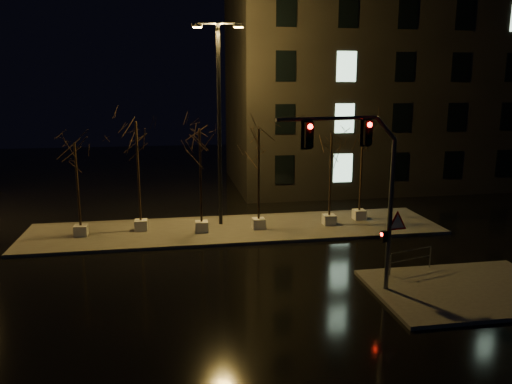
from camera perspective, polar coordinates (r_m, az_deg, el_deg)
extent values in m
plane|color=black|center=(21.25, -0.10, -9.01)|extent=(90.00, 90.00, 0.00)
cube|color=#44423D|center=(26.84, -2.26, -4.27)|extent=(22.00, 5.00, 0.15)
cube|color=#44423D|center=(20.78, 22.87, -10.30)|extent=(7.00, 5.00, 0.15)
cube|color=black|center=(41.33, 15.34, 11.54)|extent=(25.00, 12.00, 15.00)
cube|color=silver|center=(26.91, -19.37, -4.16)|extent=(0.65, 0.65, 0.55)
cylinder|color=black|center=(26.37, -19.73, 0.79)|extent=(0.11, 0.11, 4.19)
cube|color=silver|center=(27.03, -13.01, -3.70)|extent=(0.65, 0.65, 0.55)
cylinder|color=black|center=(26.41, -13.31, 2.27)|extent=(0.11, 0.11, 5.16)
cube|color=silver|center=(26.23, -6.22, -3.93)|extent=(0.65, 0.65, 0.55)
cylinder|color=black|center=(25.62, -6.36, 1.83)|extent=(0.11, 0.11, 4.81)
cube|color=silver|center=(26.63, 0.30, -3.61)|extent=(0.65, 0.65, 0.55)
cylinder|color=black|center=(26.03, 0.30, 2.03)|extent=(0.11, 0.11, 4.77)
cube|color=silver|center=(27.65, 8.35, -3.15)|extent=(0.65, 0.65, 0.55)
cylinder|color=black|center=(27.10, 8.51, 1.94)|extent=(0.11, 0.11, 4.44)
cube|color=silver|center=(29.03, 11.70, -2.53)|extent=(0.65, 0.65, 0.55)
cylinder|color=black|center=(28.46, 11.94, 2.85)|extent=(0.11, 0.11, 4.97)
cylinder|color=#55595D|center=(18.89, 15.07, -2.70)|extent=(0.17, 0.17, 5.64)
cylinder|color=#55595D|center=(16.90, 8.26, 8.30)|extent=(3.72, 0.82, 0.13)
cube|color=black|center=(17.72, 12.62, 6.64)|extent=(0.31, 0.25, 0.85)
cube|color=black|center=(16.61, 6.02, 6.51)|extent=(0.31, 0.25, 0.85)
cube|color=black|center=(18.97, 14.43, -4.96)|extent=(0.23, 0.20, 0.42)
cone|color=red|center=(19.08, 15.79, -3.46)|extent=(0.97, 0.21, 0.98)
sphere|color=#FF0C07|center=(18.33, 15.65, 7.54)|extent=(0.17, 0.17, 0.17)
cylinder|color=black|center=(26.69, -4.21, 7.34)|extent=(0.21, 0.21, 10.57)
cylinder|color=black|center=(26.76, -4.40, 18.68)|extent=(2.30, 0.56, 0.11)
cube|color=#F7A931|center=(26.87, -6.76, 18.27)|extent=(0.58, 0.39, 0.21)
cube|color=#F7A931|center=(26.66, -2.01, 18.39)|extent=(0.58, 0.39, 0.21)
cylinder|color=#55595D|center=(20.92, 15.10, -8.08)|extent=(0.05, 0.05, 0.87)
cylinder|color=#55595D|center=(22.31, 19.28, -7.07)|extent=(0.05, 0.05, 0.87)
cylinder|color=#55595D|center=(21.44, 17.34, -6.35)|extent=(2.06, 0.62, 0.04)
cylinder|color=#55595D|center=(21.57, 17.28, -7.33)|extent=(2.06, 0.62, 0.04)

